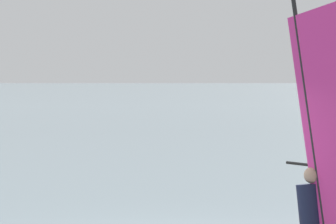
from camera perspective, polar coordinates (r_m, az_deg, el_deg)
The scene contains 2 objects.
windsurfer at distance 9.99m, azimuth 12.06°, elevation -5.68°, with size 3.28×1.41×4.17m.
small_sailboat at distance 265.20m, azimuth 10.73°, elevation 2.00°, with size 8.04×6.62×11.10m.
Camera 1 is at (5.62, -9.05, 2.51)m, focal length 79.65 mm.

